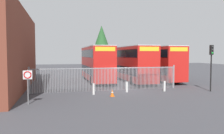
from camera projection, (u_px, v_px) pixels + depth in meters
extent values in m
plane|color=#3D3D42|center=(105.00, 80.00, 29.17)|extent=(100.00, 100.00, 0.00)
cylinder|color=gray|center=(29.00, 81.00, 19.29)|extent=(0.06, 0.06, 2.20)
cylinder|color=gray|center=(31.00, 81.00, 19.33)|extent=(0.06, 0.06, 2.20)
cylinder|color=gray|center=(32.00, 81.00, 19.36)|extent=(0.06, 0.06, 2.20)
cylinder|color=gray|center=(34.00, 81.00, 19.39)|extent=(0.06, 0.06, 2.20)
cylinder|color=gray|center=(36.00, 81.00, 19.43)|extent=(0.06, 0.06, 2.20)
cylinder|color=gray|center=(37.00, 81.00, 19.46)|extent=(0.06, 0.06, 2.20)
cylinder|color=gray|center=(39.00, 81.00, 19.50)|extent=(0.06, 0.06, 2.20)
cylinder|color=gray|center=(41.00, 81.00, 19.53)|extent=(0.06, 0.06, 2.20)
cylinder|color=gray|center=(42.00, 81.00, 19.57)|extent=(0.06, 0.06, 2.20)
cylinder|color=gray|center=(44.00, 81.00, 19.60)|extent=(0.06, 0.06, 2.20)
cylinder|color=gray|center=(46.00, 81.00, 19.63)|extent=(0.06, 0.06, 2.20)
cylinder|color=gray|center=(47.00, 81.00, 19.67)|extent=(0.06, 0.06, 2.20)
cylinder|color=gray|center=(49.00, 81.00, 19.70)|extent=(0.06, 0.06, 2.20)
cylinder|color=gray|center=(51.00, 81.00, 19.74)|extent=(0.06, 0.06, 2.20)
cylinder|color=gray|center=(52.00, 81.00, 19.77)|extent=(0.06, 0.06, 2.20)
cylinder|color=gray|center=(54.00, 81.00, 19.81)|extent=(0.06, 0.06, 2.20)
cylinder|color=gray|center=(56.00, 80.00, 19.84)|extent=(0.06, 0.06, 2.20)
cylinder|color=gray|center=(57.00, 80.00, 19.87)|extent=(0.06, 0.06, 2.20)
cylinder|color=gray|center=(59.00, 80.00, 19.91)|extent=(0.06, 0.06, 2.20)
cylinder|color=gray|center=(60.00, 80.00, 19.94)|extent=(0.06, 0.06, 2.20)
cylinder|color=gray|center=(62.00, 80.00, 19.98)|extent=(0.06, 0.06, 2.20)
cylinder|color=gray|center=(63.00, 80.00, 20.01)|extent=(0.06, 0.06, 2.20)
cylinder|color=gray|center=(65.00, 80.00, 20.05)|extent=(0.06, 0.06, 2.20)
cylinder|color=gray|center=(67.00, 80.00, 20.08)|extent=(0.06, 0.06, 2.20)
cylinder|color=gray|center=(68.00, 80.00, 20.11)|extent=(0.06, 0.06, 2.20)
cylinder|color=gray|center=(70.00, 80.00, 20.15)|extent=(0.06, 0.06, 2.20)
cylinder|color=gray|center=(71.00, 80.00, 20.18)|extent=(0.06, 0.06, 2.20)
cylinder|color=gray|center=(73.00, 80.00, 20.22)|extent=(0.06, 0.06, 2.20)
cylinder|color=gray|center=(74.00, 80.00, 20.25)|extent=(0.06, 0.06, 2.20)
cylinder|color=gray|center=(76.00, 80.00, 20.29)|extent=(0.06, 0.06, 2.20)
cylinder|color=gray|center=(78.00, 80.00, 20.32)|extent=(0.06, 0.06, 2.20)
cylinder|color=gray|center=(79.00, 80.00, 20.35)|extent=(0.06, 0.06, 2.20)
cylinder|color=gray|center=(81.00, 80.00, 20.39)|extent=(0.06, 0.06, 2.20)
cylinder|color=gray|center=(82.00, 80.00, 20.42)|extent=(0.06, 0.06, 2.20)
cylinder|color=gray|center=(84.00, 80.00, 20.46)|extent=(0.06, 0.06, 2.20)
cylinder|color=gray|center=(85.00, 80.00, 20.49)|extent=(0.06, 0.06, 2.20)
cylinder|color=gray|center=(87.00, 80.00, 20.53)|extent=(0.06, 0.06, 2.20)
cylinder|color=gray|center=(88.00, 80.00, 20.56)|extent=(0.06, 0.06, 2.20)
cylinder|color=gray|center=(90.00, 80.00, 20.59)|extent=(0.06, 0.06, 2.20)
cylinder|color=gray|center=(91.00, 79.00, 20.63)|extent=(0.06, 0.06, 2.20)
cylinder|color=gray|center=(93.00, 79.00, 20.66)|extent=(0.06, 0.06, 2.20)
cylinder|color=gray|center=(94.00, 79.00, 20.70)|extent=(0.06, 0.06, 2.20)
cylinder|color=gray|center=(96.00, 79.00, 20.73)|extent=(0.06, 0.06, 2.20)
cylinder|color=gray|center=(97.00, 79.00, 20.76)|extent=(0.06, 0.06, 2.20)
cylinder|color=gray|center=(99.00, 79.00, 20.80)|extent=(0.06, 0.06, 2.20)
cylinder|color=gray|center=(100.00, 79.00, 20.83)|extent=(0.06, 0.06, 2.20)
cylinder|color=gray|center=(101.00, 79.00, 20.87)|extent=(0.06, 0.06, 2.20)
cylinder|color=gray|center=(103.00, 79.00, 20.90)|extent=(0.06, 0.06, 2.20)
cylinder|color=gray|center=(104.00, 79.00, 20.94)|extent=(0.06, 0.06, 2.20)
cylinder|color=gray|center=(106.00, 79.00, 20.97)|extent=(0.06, 0.06, 2.20)
cylinder|color=gray|center=(107.00, 79.00, 21.00)|extent=(0.06, 0.06, 2.20)
cylinder|color=gray|center=(109.00, 79.00, 21.04)|extent=(0.06, 0.06, 2.20)
cylinder|color=gray|center=(110.00, 79.00, 21.07)|extent=(0.06, 0.06, 2.20)
cylinder|color=gray|center=(112.00, 79.00, 21.11)|extent=(0.06, 0.06, 2.20)
cylinder|color=gray|center=(113.00, 79.00, 21.14)|extent=(0.06, 0.06, 2.20)
cylinder|color=gray|center=(114.00, 79.00, 21.18)|extent=(0.06, 0.06, 2.20)
cylinder|color=gray|center=(116.00, 79.00, 21.21)|extent=(0.06, 0.06, 2.20)
cylinder|color=gray|center=(117.00, 79.00, 21.24)|extent=(0.06, 0.06, 2.20)
cylinder|color=gray|center=(119.00, 79.00, 21.28)|extent=(0.06, 0.06, 2.20)
cylinder|color=gray|center=(120.00, 79.00, 21.31)|extent=(0.06, 0.06, 2.20)
cylinder|color=gray|center=(121.00, 79.00, 21.35)|extent=(0.06, 0.06, 2.20)
cylinder|color=gray|center=(123.00, 79.00, 21.38)|extent=(0.06, 0.06, 2.20)
cylinder|color=gray|center=(124.00, 79.00, 21.42)|extent=(0.06, 0.06, 2.20)
cylinder|color=gray|center=(126.00, 78.00, 21.45)|extent=(0.06, 0.06, 2.20)
cylinder|color=gray|center=(127.00, 78.00, 21.48)|extent=(0.06, 0.06, 2.20)
cylinder|color=gray|center=(128.00, 78.00, 21.52)|extent=(0.06, 0.06, 2.20)
cylinder|color=gray|center=(130.00, 78.00, 21.55)|extent=(0.06, 0.06, 2.20)
cylinder|color=gray|center=(131.00, 78.00, 21.59)|extent=(0.06, 0.06, 2.20)
cylinder|color=gray|center=(132.00, 78.00, 21.62)|extent=(0.06, 0.06, 2.20)
cylinder|color=gray|center=(134.00, 78.00, 21.66)|extent=(0.06, 0.06, 2.20)
cylinder|color=gray|center=(135.00, 78.00, 21.69)|extent=(0.06, 0.06, 2.20)
cylinder|color=gray|center=(136.00, 78.00, 21.72)|extent=(0.06, 0.06, 2.20)
cylinder|color=gray|center=(138.00, 78.00, 21.76)|extent=(0.06, 0.06, 2.20)
cylinder|color=gray|center=(139.00, 78.00, 21.79)|extent=(0.06, 0.06, 2.20)
cylinder|color=gray|center=(140.00, 78.00, 21.83)|extent=(0.06, 0.06, 2.20)
cylinder|color=gray|center=(142.00, 78.00, 21.86)|extent=(0.06, 0.06, 2.20)
cylinder|color=gray|center=(143.00, 78.00, 21.90)|extent=(0.06, 0.06, 2.20)
cylinder|color=gray|center=(144.00, 78.00, 21.93)|extent=(0.06, 0.06, 2.20)
cylinder|color=gray|center=(146.00, 78.00, 21.96)|extent=(0.06, 0.06, 2.20)
cylinder|color=gray|center=(147.00, 78.00, 22.00)|extent=(0.06, 0.06, 2.20)
cylinder|color=gray|center=(148.00, 78.00, 22.03)|extent=(0.06, 0.06, 2.20)
cylinder|color=gray|center=(150.00, 78.00, 22.07)|extent=(0.06, 0.06, 2.20)
cylinder|color=gray|center=(151.00, 78.00, 22.10)|extent=(0.06, 0.06, 2.20)
cylinder|color=gray|center=(152.00, 78.00, 22.14)|extent=(0.06, 0.06, 2.20)
cylinder|color=gray|center=(154.00, 78.00, 22.17)|extent=(0.06, 0.06, 2.20)
cylinder|color=gray|center=(155.00, 78.00, 22.20)|extent=(0.06, 0.06, 2.20)
cylinder|color=gray|center=(156.00, 78.00, 22.24)|extent=(0.06, 0.06, 2.20)
cylinder|color=gray|center=(157.00, 78.00, 22.27)|extent=(0.06, 0.06, 2.20)
cylinder|color=gray|center=(159.00, 78.00, 22.31)|extent=(0.06, 0.06, 2.20)
cylinder|color=gray|center=(160.00, 78.00, 22.34)|extent=(0.06, 0.06, 2.20)
cylinder|color=gray|center=(161.00, 77.00, 22.37)|extent=(0.06, 0.06, 2.20)
cylinder|color=gray|center=(162.00, 77.00, 22.41)|extent=(0.06, 0.06, 2.20)
cylinder|color=gray|center=(164.00, 77.00, 22.44)|extent=(0.06, 0.06, 2.20)
cylinder|color=gray|center=(165.00, 77.00, 22.48)|extent=(0.06, 0.06, 2.20)
cylinder|color=gray|center=(166.00, 77.00, 22.51)|extent=(0.06, 0.06, 2.20)
cylinder|color=gray|center=(167.00, 77.00, 22.55)|extent=(0.06, 0.06, 2.20)
cylinder|color=gray|center=(169.00, 77.00, 22.58)|extent=(0.06, 0.06, 2.20)
cylinder|color=gray|center=(170.00, 77.00, 22.61)|extent=(0.06, 0.06, 2.20)
cylinder|color=gray|center=(171.00, 77.00, 22.65)|extent=(0.06, 0.06, 2.20)
cylinder|color=gray|center=(172.00, 77.00, 22.68)|extent=(0.06, 0.06, 2.20)
cylinder|color=gray|center=(174.00, 77.00, 22.72)|extent=(0.06, 0.06, 2.20)
cylinder|color=gray|center=(107.00, 68.00, 20.95)|extent=(14.02, 0.07, 0.07)
cylinder|color=gray|center=(29.00, 80.00, 19.29)|extent=(0.14, 0.14, 2.35)
cylinder|color=gray|center=(174.00, 76.00, 22.71)|extent=(0.14, 0.14, 2.35)
cube|color=red|center=(157.00, 63.00, 29.41)|extent=(2.50, 10.80, 4.00)
cube|color=black|center=(157.00, 69.00, 29.46)|extent=(2.54, 10.37, 0.90)
cube|color=black|center=(157.00, 54.00, 29.34)|extent=(2.54, 10.37, 0.90)
cube|color=yellow|center=(179.00, 49.00, 24.14)|extent=(2.12, 0.12, 0.44)
cube|color=silver|center=(157.00, 47.00, 29.29)|extent=(2.50, 10.80, 0.08)
cylinder|color=black|center=(161.00, 79.00, 26.00)|extent=(0.30, 1.04, 1.04)
cylinder|color=black|center=(178.00, 79.00, 26.54)|extent=(0.30, 1.04, 1.04)
cylinder|color=black|center=(141.00, 74.00, 32.12)|extent=(0.30, 1.04, 1.04)
cylinder|color=black|center=(155.00, 74.00, 32.66)|extent=(0.30, 1.04, 1.04)
cube|color=red|center=(132.00, 63.00, 27.94)|extent=(2.50, 10.80, 4.00)
cube|color=black|center=(132.00, 69.00, 27.99)|extent=(2.54, 10.37, 0.90)
cube|color=black|center=(132.00, 53.00, 27.87)|extent=(2.54, 10.37, 0.90)
cube|color=yellow|center=(149.00, 49.00, 22.67)|extent=(2.12, 0.12, 0.44)
cube|color=silver|center=(132.00, 47.00, 27.82)|extent=(2.50, 10.80, 0.08)
cylinder|color=black|center=(132.00, 81.00, 24.54)|extent=(0.30, 1.04, 1.04)
cylinder|color=black|center=(151.00, 80.00, 25.07)|extent=(0.30, 1.04, 1.04)
cylinder|color=black|center=(117.00, 75.00, 30.65)|extent=(0.30, 1.04, 1.04)
cylinder|color=black|center=(132.00, 75.00, 31.19)|extent=(0.30, 1.04, 1.04)
cube|color=red|center=(96.00, 63.00, 28.17)|extent=(2.50, 10.80, 4.00)
cube|color=black|center=(96.00, 69.00, 28.22)|extent=(2.54, 10.37, 0.90)
cube|color=black|center=(96.00, 53.00, 28.10)|extent=(2.54, 10.37, 0.90)
cube|color=yellow|center=(105.00, 49.00, 22.90)|extent=(2.12, 0.12, 0.44)
cube|color=silver|center=(96.00, 47.00, 28.05)|extent=(2.50, 10.80, 0.08)
cylinder|color=black|center=(92.00, 80.00, 24.77)|extent=(0.30, 1.04, 1.04)
cylinder|color=black|center=(111.00, 80.00, 25.30)|extent=(0.30, 1.04, 1.04)
cylinder|color=black|center=(85.00, 75.00, 30.88)|extent=(0.30, 1.04, 1.04)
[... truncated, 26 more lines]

